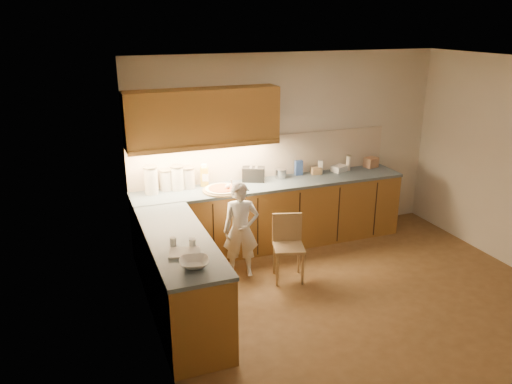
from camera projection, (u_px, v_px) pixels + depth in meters
room at (371, 157)px, 5.10m from camera, size 4.54×4.50×2.62m
l_counter at (246, 232)px, 6.29m from camera, size 3.77×2.62×0.92m
backsplash at (265, 157)px, 6.88m from camera, size 3.75×0.02×0.58m
upper_cabinets at (203, 117)px, 6.23m from camera, size 1.95×0.36×0.73m
pizza_on_board at (223, 190)px, 6.38m from camera, size 0.51×0.51×0.21m
child at (241, 230)px, 6.02m from camera, size 0.49×0.39×1.19m
wooden_chair at (288, 242)px, 6.01m from camera, size 0.44×0.44×0.80m
mixing_bowl at (194, 263)px, 4.44m from camera, size 0.32×0.32×0.07m
canister_a at (151, 180)px, 6.24m from camera, size 0.18×0.18×0.36m
canister_b at (166, 180)px, 6.38m from camera, size 0.16×0.16×0.28m
canister_c at (177, 178)px, 6.39m from camera, size 0.17×0.17×0.32m
canister_d at (188, 177)px, 6.47m from camera, size 0.17×0.17×0.28m
oil_jug at (205, 176)px, 6.54m from camera, size 0.12×0.11×0.30m
toaster at (254, 174)px, 6.76m from camera, size 0.35×0.28×0.20m
steel_pot at (280, 173)px, 6.90m from camera, size 0.17×0.17×0.13m
blue_box at (299, 168)px, 7.03m from camera, size 0.11×0.08×0.21m
card_box_a at (316, 171)px, 7.07m from camera, size 0.15×0.12×0.10m
white_bottle at (320, 167)px, 7.09m from camera, size 0.08×0.08×0.19m
flat_pack at (339, 168)px, 7.21m from camera, size 0.25×0.22×0.08m
tall_jar at (348, 163)px, 7.23m from camera, size 0.07×0.07×0.23m
card_box_b at (371, 162)px, 7.40m from camera, size 0.22×0.19×0.14m
dough_cloth at (184, 253)px, 4.69m from camera, size 0.34×0.29×0.02m
spice_jar_a at (173, 241)px, 4.85m from camera, size 0.07×0.07×0.08m
spice_jar_b at (192, 243)px, 4.81m from camera, size 0.07×0.07×0.09m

